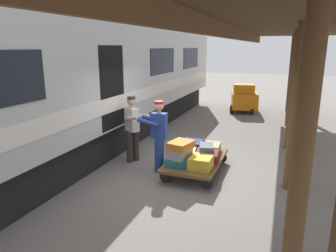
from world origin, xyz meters
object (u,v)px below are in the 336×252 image
(suitcase_tan_vintage, at_px, (212,148))
(suitcase_gray_aluminum, at_px, (179,153))
(suitcase_maroon_trunk, at_px, (207,156))
(suitcase_orange_carryall, at_px, (181,145))
(suitcase_teal_softside, at_px, (178,161))
(luggage_cart, at_px, (196,160))
(suitcase_navy_fabric, at_px, (192,145))
(porter_in_overalls, at_px, (158,134))
(suitcase_yellow_case, at_px, (201,163))
(train_car, at_px, (62,81))
(baggage_tug, at_px, (244,98))
(suitcase_slate_roller, at_px, (206,148))
(porter_by_door, at_px, (133,127))
(suitcase_cream_canvas, at_px, (185,153))

(suitcase_tan_vintage, bearing_deg, suitcase_gray_aluminum, 65.72)
(suitcase_tan_vintage, distance_m, suitcase_gray_aluminum, 1.23)
(suitcase_maroon_trunk, distance_m, suitcase_orange_carryall, 0.82)
(suitcase_teal_softside, bearing_deg, luggage_cart, -115.01)
(suitcase_tan_vintage, bearing_deg, luggage_cart, 64.99)
(suitcase_navy_fabric, relative_size, porter_in_overalls, 0.31)
(porter_in_overalls, bearing_deg, suitcase_tan_vintage, -145.00)
(luggage_cart, relative_size, suitcase_yellow_case, 4.04)
(train_car, xyz_separation_m, baggage_tug, (-3.73, -7.89, -1.43))
(baggage_tug, bearing_deg, suitcase_teal_softside, 87.16)
(suitcase_tan_vintage, bearing_deg, suitcase_maroon_trunk, 90.00)
(suitcase_teal_softside, relative_size, suitcase_gray_aluminum, 0.97)
(suitcase_navy_fabric, distance_m, suitcase_slate_roller, 0.81)
(porter_by_door, bearing_deg, suitcase_navy_fabric, -162.74)
(suitcase_tan_vintage, relative_size, suitcase_navy_fabric, 1.11)
(suitcase_orange_carryall, bearing_deg, suitcase_slate_roller, -131.57)
(suitcase_teal_softside, bearing_deg, suitcase_slate_roller, -134.56)
(suitcase_tan_vintage, distance_m, porter_by_door, 2.09)
(suitcase_teal_softside, height_order, suitcase_tan_vintage, suitcase_tan_vintage)
(porter_by_door, bearing_deg, luggage_cart, 176.28)
(luggage_cart, bearing_deg, baggage_tug, -91.09)
(suitcase_cream_canvas, xyz_separation_m, suitcase_orange_carryall, (-0.06, 0.56, 0.39))
(suitcase_yellow_case, xyz_separation_m, suitcase_cream_canvas, (0.53, -0.56, -0.04))
(suitcase_maroon_trunk, height_order, suitcase_gray_aluminum, suitcase_gray_aluminum)
(luggage_cart, height_order, suitcase_navy_fabric, suitcase_navy_fabric)
(suitcase_yellow_case, relative_size, suitcase_orange_carryall, 0.92)
(train_car, distance_m, suitcase_navy_fabric, 3.76)
(suitcase_tan_vintage, xyz_separation_m, baggage_tug, (0.12, -7.15, 0.18))
(suitcase_yellow_case, relative_size, suitcase_navy_fabric, 0.98)
(train_car, xyz_separation_m, suitcase_orange_carryall, (-3.37, 0.38, -1.24))
(porter_by_door, distance_m, baggage_tug, 7.83)
(suitcase_yellow_case, relative_size, suitcase_cream_canvas, 0.91)
(suitcase_yellow_case, distance_m, suitcase_tan_vintage, 1.13)
(suitcase_gray_aluminum, xyz_separation_m, suitcase_orange_carryall, (-0.03, 0.01, 0.19))
(baggage_tug, bearing_deg, luggage_cart, 88.91)
(suitcase_gray_aluminum, bearing_deg, porter_in_overalls, -26.73)
(suitcase_cream_canvas, xyz_separation_m, suitcase_gray_aluminum, (-0.03, 0.55, 0.20))
(luggage_cart, bearing_deg, suitcase_maroon_trunk, 180.00)
(suitcase_tan_vintage, distance_m, suitcase_maroon_trunk, 0.56)
(suitcase_navy_fabric, relative_size, suitcase_gray_aluminum, 0.98)
(suitcase_yellow_case, distance_m, suitcase_cream_canvas, 0.77)
(luggage_cart, distance_m, suitcase_navy_fabric, 0.65)
(suitcase_teal_softside, xyz_separation_m, suitcase_slate_roller, (-0.52, -0.53, 0.20))
(porter_by_door, bearing_deg, suitcase_cream_canvas, 175.61)
(luggage_cart, distance_m, porter_in_overalls, 1.10)
(suitcase_navy_fabric, bearing_deg, baggage_tug, -93.28)
(luggage_cart, distance_m, suitcase_yellow_case, 0.65)
(train_car, height_order, suitcase_slate_roller, train_car)
(suitcase_tan_vintage, xyz_separation_m, porter_by_door, (1.98, 0.45, 0.48))
(suitcase_teal_softside, bearing_deg, porter_by_door, -24.91)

